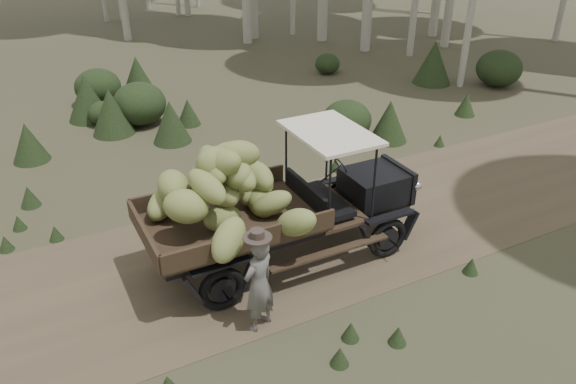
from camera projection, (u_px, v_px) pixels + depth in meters
name	position (u px, v px, depth m)	size (l,w,h in m)	color
ground	(273.00, 248.00, 10.17)	(120.00, 120.00, 0.00)	#473D2B
dirt_track	(273.00, 248.00, 10.16)	(70.00, 4.00, 0.01)	brown
banana_truck	(257.00, 193.00, 9.04)	(4.94, 2.52, 2.47)	black
farmer	(259.00, 283.00, 7.98)	(0.66, 0.56, 1.68)	#55534E
undergrowth	(295.00, 138.00, 13.30)	(23.34, 22.03, 1.40)	#233319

